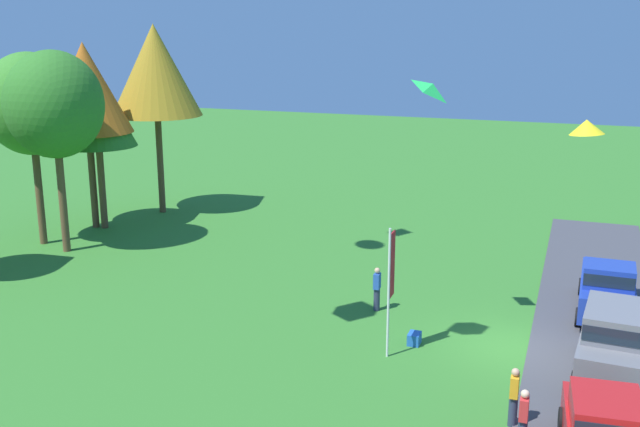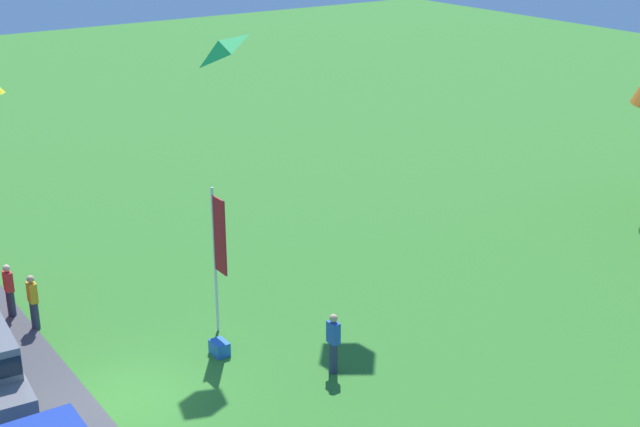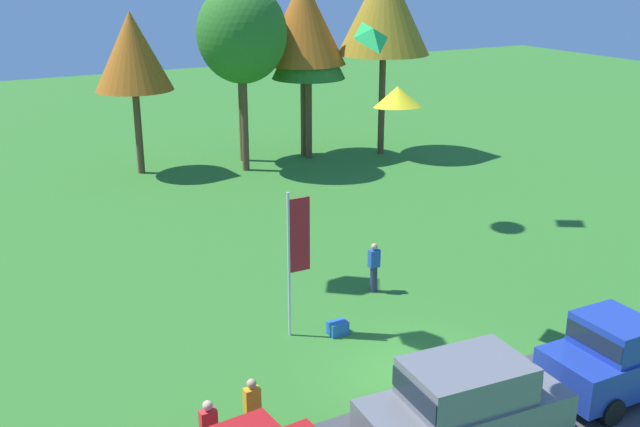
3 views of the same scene
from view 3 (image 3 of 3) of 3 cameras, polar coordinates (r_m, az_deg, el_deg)
name	(u,v)px [view 3 (image 3 of 3)]	position (r m, az deg, el deg)	size (l,w,h in m)	color
ground_plane	(420,376)	(20.45, 7.61, -12.17)	(120.00, 120.00, 0.00)	#337528
car_suv_near_entrance	(465,406)	(17.02, 10.96, -14.19)	(4.74, 2.34, 2.28)	slate
car_pickup_mid_row	(629,353)	(20.60, 22.50, -9.79)	(5.04, 2.12, 2.14)	#1E389E
person_on_lawn	(374,267)	(24.73, 4.13, -4.09)	(0.36, 0.24, 1.71)	#2D334C
person_beside_suv	(252,412)	(17.36, -5.17, -14.82)	(0.36, 0.24, 1.71)	#2D334C
tree_right_of_center	(132,52)	(38.75, -14.12, 11.88)	(3.86, 3.86, 8.16)	brown
tree_center_back	(242,34)	(38.28, -5.98, 13.45)	(4.49, 4.49, 9.49)	brown
tree_lone_near	(239,32)	(40.29, -6.16, 13.56)	(4.43, 4.43, 9.35)	brown
tree_left_of_center	(303,21)	(41.15, -1.29, 14.45)	(4.60, 4.60, 9.70)	brown
tree_far_right	(308,41)	(40.78, -0.89, 12.97)	(3.97, 3.97, 8.37)	brown
tree_far_left	(384,7)	(41.75, 4.92, 15.38)	(5.01, 5.01, 10.59)	brown
flag_banner	(296,245)	(21.23, -1.84, -2.44)	(0.71, 0.08, 4.39)	silver
cooler_box	(338,328)	(22.23, 1.36, -8.72)	(0.56, 0.40, 0.40)	blue
kite_delta_over_trees	(398,97)	(14.93, 5.93, 8.83)	(0.96, 0.96, 0.41)	yellow
kite_diamond_near_flag	(373,34)	(20.16, 4.05, 13.49)	(0.70, 1.04, 0.30)	green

